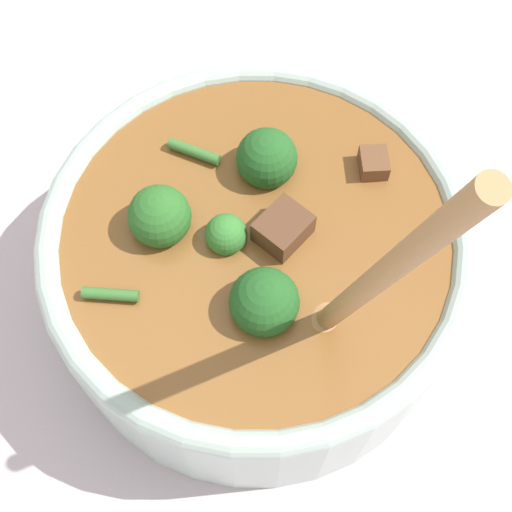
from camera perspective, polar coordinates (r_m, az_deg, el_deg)
The scene contains 2 objects.
ground_plane at distance 0.52m, azimuth 0.00°, elevation -3.24°, with size 4.00×4.00×0.00m, color silver.
stew_bowl at distance 0.47m, azimuth -0.00°, elevation -0.43°, with size 0.27×0.27×0.30m.
Camera 1 is at (0.19, 0.10, 0.48)m, focal length 50.00 mm.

